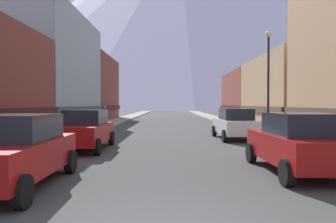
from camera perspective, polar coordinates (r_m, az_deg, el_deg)
name	(u,v)px	position (r m, az deg, el deg)	size (l,w,h in m)	color
sidewalk_left	(119,120)	(40.16, -8.63, -1.51)	(2.50, 100.00, 0.15)	gray
sidewalk_right	(221,120)	(40.16, 9.28, -1.52)	(2.50, 100.00, 0.15)	gray
storefront_left_2	(36,74)	(30.74, -22.15, 6.18)	(8.66, 13.91, 9.74)	#99A5B2
storefront_left_3	(75,90)	(43.42, -15.92, 3.70)	(9.54, 12.39, 8.07)	brown
storefront_right_2	(303,94)	(30.12, 22.54, 2.88)	(8.06, 12.89, 6.06)	tan
storefront_right_3	(255,97)	(42.26, 15.05, 2.46)	(6.77, 12.77, 6.07)	brown
car_left_0	(15,151)	(8.88, -25.29, -6.20)	(2.15, 4.44, 1.78)	#9E1111
car_left_1	(85,130)	(15.07, -14.35, -3.08)	(2.10, 4.42, 1.78)	#9E1111
car_right_0	(298,143)	(10.40, 21.76, -5.09)	(2.13, 4.43, 1.78)	#9E1111
car_right_1	(235,124)	(19.31, 11.66, -2.11)	(2.20, 4.46, 1.78)	silver
trash_bin_right	(294,131)	(17.81, 21.21, -3.28)	(0.59, 0.59, 0.98)	#4C5156
potted_plant_0	(295,130)	(19.48, 21.38, -2.95)	(0.52, 0.52, 0.84)	gray
potted_plant_1	(328,138)	(16.01, 26.28, -4.11)	(0.50, 0.50, 0.82)	brown
pedestrian_0	(105,115)	(31.95, -10.97, -0.67)	(0.36, 0.36, 1.73)	#333338
streetlamp_right	(268,68)	(18.56, 17.18, 7.26)	(0.36, 0.36, 5.86)	black
mountain_backdrop	(179,21)	(273.10, 1.86, 15.54)	(347.68, 347.68, 138.36)	silver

